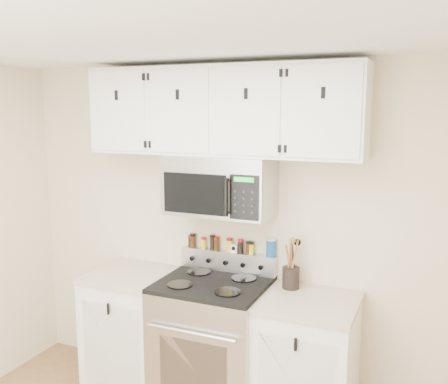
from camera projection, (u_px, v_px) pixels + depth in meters
name	position (u px, v px, depth m)	size (l,w,h in m)	color
back_wall	(230.00, 231.00, 3.78)	(3.50, 0.01, 2.50)	beige
ceiling	(63.00, 26.00, 1.99)	(3.50, 3.50, 0.01)	white
range	(213.00, 343.00, 3.62)	(0.76, 0.65, 1.10)	#B7B7BA
base_cabinet_left	(134.00, 329.00, 3.91)	(0.64, 0.62, 0.92)	white
base_cabinet_right	(307.00, 364.00, 3.37)	(0.64, 0.62, 0.92)	white
microwave	(220.00, 185.00, 3.54)	(0.76, 0.44, 0.42)	#9E9EA3
upper_cabinets	(221.00, 111.00, 3.48)	(2.00, 0.35, 0.62)	white
utensil_crock	(291.00, 276.00, 3.49)	(0.12, 0.12, 0.36)	black
kitchen_timer	(235.00, 248.00, 3.75)	(0.05, 0.04, 0.06)	white
salt_canister	(271.00, 248.00, 3.63)	(0.07, 0.07, 0.13)	#155295
spice_jar_0	(191.00, 241.00, 3.89)	(0.04, 0.04, 0.09)	black
spice_jar_1	(193.00, 240.00, 3.88)	(0.05, 0.05, 0.11)	#3E230F
spice_jar_2	(204.00, 243.00, 3.84)	(0.04, 0.04, 0.09)	yellow
spice_jar_3	(212.00, 242.00, 3.81)	(0.04, 0.04, 0.11)	black
spice_jar_4	(216.00, 243.00, 3.80)	(0.04, 0.04, 0.10)	#3B230E
spice_jar_5	(229.00, 245.00, 3.76)	(0.05, 0.05, 0.10)	yellow
spice_jar_6	(240.00, 246.00, 3.72)	(0.04, 0.04, 0.10)	black
spice_jar_7	(248.00, 247.00, 3.70)	(0.04, 0.04, 0.10)	#3E1F0E
spice_jar_8	(251.00, 248.00, 3.69)	(0.04, 0.04, 0.09)	yellow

